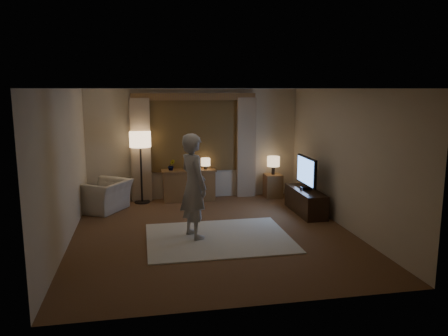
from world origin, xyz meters
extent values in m
cube|color=brown|center=(0.00, 0.00, -0.01)|extent=(5.00, 5.50, 0.02)
cube|color=silver|center=(0.00, 0.00, 2.61)|extent=(5.00, 5.50, 0.02)
cube|color=beige|center=(0.00, 2.76, 1.30)|extent=(5.00, 0.02, 2.60)
cube|color=beige|center=(0.00, -2.76, 1.30)|extent=(5.00, 0.02, 2.60)
cube|color=beige|center=(-2.51, 0.00, 1.30)|extent=(0.02, 5.50, 2.60)
cube|color=beige|center=(2.51, 0.00, 1.30)|extent=(0.02, 5.50, 2.60)
cube|color=black|center=(0.00, 2.73, 1.55)|extent=(2.00, 0.01, 1.70)
cube|color=brown|center=(0.00, 2.72, 1.55)|extent=(2.08, 0.04, 1.78)
cube|color=tan|center=(-1.25, 2.65, 1.20)|extent=(0.45, 0.12, 2.40)
cube|color=tan|center=(1.25, 2.65, 1.20)|extent=(0.45, 0.12, 2.40)
cube|color=brown|center=(0.00, 2.67, 2.42)|extent=(2.90, 0.14, 0.16)
cube|color=beige|center=(0.05, -0.26, 0.01)|extent=(2.50, 2.00, 0.02)
cube|color=brown|center=(-0.17, 2.50, 0.35)|extent=(1.20, 0.40, 0.70)
cube|color=brown|center=(-0.17, 2.50, 0.80)|extent=(0.16, 0.02, 0.20)
imported|color=#999999|center=(-0.57, 2.50, 0.85)|extent=(0.17, 0.13, 0.30)
cylinder|color=black|center=(0.23, 2.50, 0.76)|extent=(0.08, 0.08, 0.12)
cylinder|color=#EDC38E|center=(0.23, 2.50, 0.91)|extent=(0.22, 0.22, 0.18)
cylinder|color=black|center=(-1.26, 2.50, 0.02)|extent=(0.35, 0.35, 0.03)
cylinder|color=black|center=(-1.26, 2.50, 0.66)|extent=(0.04, 0.04, 1.31)
cylinder|color=#EDC38E|center=(-1.26, 2.50, 1.48)|extent=(0.48, 0.48, 0.35)
imported|color=beige|center=(-2.05, 1.97, 0.33)|extent=(1.28, 1.32, 0.65)
cube|color=brown|center=(1.88, 2.45, 0.28)|extent=(0.40, 0.40, 0.56)
cylinder|color=black|center=(1.88, 2.45, 0.66)|extent=(0.08, 0.08, 0.20)
cylinder|color=#EDC38E|center=(1.88, 2.45, 0.88)|extent=(0.30, 0.30, 0.24)
cube|color=black|center=(2.15, 0.99, 0.25)|extent=(0.45, 1.40, 0.50)
cube|color=black|center=(2.15, 0.99, 0.53)|extent=(0.24, 0.11, 0.06)
cube|color=black|center=(2.15, 0.99, 0.91)|extent=(0.05, 0.97, 0.60)
cube|color=#5287E1|center=(2.12, 0.99, 0.91)|extent=(0.00, 0.91, 0.54)
imported|color=#ABA59E|center=(-0.37, -0.13, 0.94)|extent=(0.65, 0.78, 1.83)
camera|label=1|loc=(-1.23, -7.50, 2.59)|focal=35.00mm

